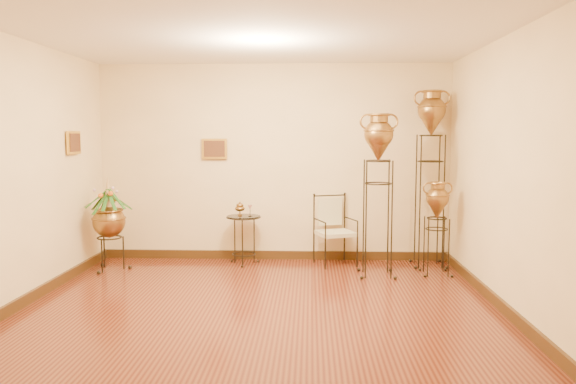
{
  "coord_description": "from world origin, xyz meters",
  "views": [
    {
      "loc": [
        0.52,
        -5.53,
        1.79
      ],
      "look_at": [
        0.25,
        1.3,
        1.1
      ],
      "focal_mm": 35.0,
      "sensor_mm": 36.0,
      "label": 1
    }
  ],
  "objects_px": {
    "amphora_mid": "(378,194)",
    "planter_urn": "(109,217)",
    "amphora_tall": "(430,176)",
    "armchair": "(335,230)",
    "side_table": "(244,239)"
  },
  "relations": [
    {
      "from": "amphora_mid",
      "to": "planter_urn",
      "type": "distance_m",
      "value": 3.55
    },
    {
      "from": "planter_urn",
      "to": "side_table",
      "type": "height_order",
      "value": "planter_urn"
    },
    {
      "from": "amphora_tall",
      "to": "planter_urn",
      "type": "distance_m",
      "value": 4.35
    },
    {
      "from": "amphora_mid",
      "to": "planter_urn",
      "type": "bearing_deg",
      "value": 177.32
    },
    {
      "from": "planter_urn",
      "to": "armchair",
      "type": "xyz_separation_m",
      "value": [
        3.02,
        0.41,
        -0.22
      ]
    },
    {
      "from": "planter_urn",
      "to": "side_table",
      "type": "bearing_deg",
      "value": 13.24
    },
    {
      "from": "side_table",
      "to": "amphora_tall",
      "type": "bearing_deg",
      "value": -0.02
    },
    {
      "from": "armchair",
      "to": "planter_urn",
      "type": "bearing_deg",
      "value": 167.3
    },
    {
      "from": "amphora_mid",
      "to": "armchair",
      "type": "bearing_deg",
      "value": 131.36
    },
    {
      "from": "amphora_mid",
      "to": "side_table",
      "type": "relative_size",
      "value": 2.44
    },
    {
      "from": "armchair",
      "to": "side_table",
      "type": "xyz_separation_m",
      "value": [
        -1.27,
        0.0,
        -0.13
      ]
    },
    {
      "from": "planter_urn",
      "to": "armchair",
      "type": "bearing_deg",
      "value": 7.73
    },
    {
      "from": "planter_urn",
      "to": "side_table",
      "type": "xyz_separation_m",
      "value": [
        1.75,
        0.41,
        -0.35
      ]
    },
    {
      "from": "amphora_tall",
      "to": "armchair",
      "type": "bearing_deg",
      "value": 180.0
    },
    {
      "from": "amphora_tall",
      "to": "planter_urn",
      "type": "bearing_deg",
      "value": -174.55
    }
  ]
}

